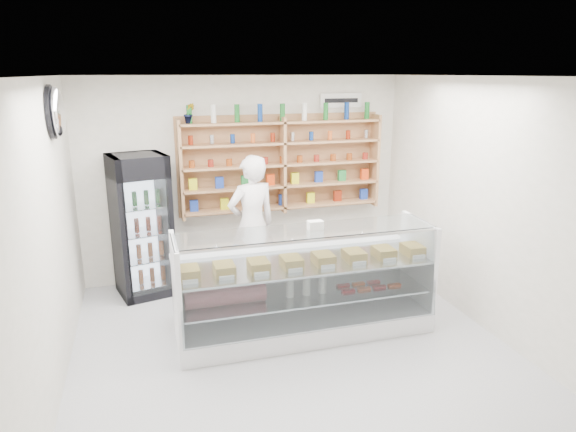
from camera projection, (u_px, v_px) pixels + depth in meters
name	position (u px, v px, depth m)	size (l,w,h in m)	color
room	(299.00, 228.00, 4.90)	(5.00, 5.00, 5.00)	#B0B1B5
display_counter	(304.00, 304.00, 5.72)	(2.81, 0.84, 1.23)	white
shop_worker	(252.00, 225.00, 6.69)	(0.67, 0.44, 1.83)	white
drinks_cooler	(142.00, 226.00, 6.61)	(0.80, 0.79, 1.85)	black
wall_shelving	(283.00, 165.00, 7.14)	(2.84, 0.28, 1.33)	#A4794D
potted_plant	(189.00, 113.00, 6.61)	(0.14, 0.12, 0.26)	#1E6626
security_mirror	(57.00, 112.00, 5.14)	(0.15, 0.50, 0.50)	silver
wall_sign	(341.00, 100.00, 7.28)	(0.62, 0.03, 0.20)	white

